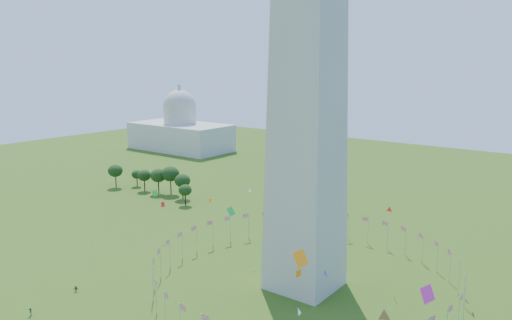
{
  "coord_description": "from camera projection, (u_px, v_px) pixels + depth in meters",
  "views": [
    {
      "loc": [
        65.59,
        -57.98,
        59.59
      ],
      "look_at": [
        -4.96,
        35.0,
        36.49
      ],
      "focal_mm": 35.0,
      "sensor_mm": 36.0,
      "label": 1
    }
  ],
  "objects": [
    {
      "name": "tree_line_west",
      "position": [
        157.0,
        182.0,
        228.1
      ],
      "size": [
        54.68,
        15.63,
        12.66
      ],
      "color": "#224617",
      "rests_on": "ground"
    },
    {
      "name": "capitol_building",
      "position": [
        180.0,
        116.0,
        338.7
      ],
      "size": [
        70.0,
        35.0,
        46.0
      ],
      "primitive_type": null,
      "color": "beige",
      "rests_on": "ground"
    },
    {
      "name": "kites_aloft",
      "position": [
        297.0,
        264.0,
        97.63
      ],
      "size": [
        120.33,
        73.25,
        34.86
      ],
      "color": "orange",
      "rests_on": "ground"
    },
    {
      "name": "flag_ring",
      "position": [
        304.0,
        270.0,
        133.97
      ],
      "size": [
        80.24,
        80.24,
        9.0
      ],
      "color": "silver",
      "rests_on": "ground"
    }
  ]
}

